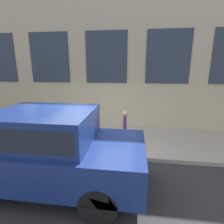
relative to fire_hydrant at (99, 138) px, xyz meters
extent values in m
plane|color=#2D2D30|center=(-0.46, 0.11, -0.51)|extent=(80.00, 80.00, 0.00)
cube|color=#A8A093|center=(0.99, 0.11, -0.45)|extent=(2.89, 60.00, 0.13)
cube|color=#C6B793|center=(2.58, 0.11, 3.10)|extent=(0.30, 40.00, 7.22)
cube|color=#2D3847|center=(2.41, -2.46, 2.68)|extent=(0.03, 1.79, 2.15)
cube|color=#2D3847|center=(2.41, 0.11, 2.68)|extent=(0.03, 1.79, 2.15)
cube|color=#2D3847|center=(2.41, 2.69, 2.68)|extent=(0.03, 1.79, 2.15)
cylinder|color=#2D7260|center=(0.00, 0.00, -0.36)|extent=(0.33, 0.33, 0.04)
cylinder|color=#2D7260|center=(0.00, 0.00, -0.07)|extent=(0.25, 0.25, 0.62)
sphere|color=#2C5D50|center=(0.00, 0.00, 0.24)|extent=(0.26, 0.26, 0.26)
cylinder|color=black|center=(0.00, 0.00, 0.32)|extent=(0.09, 0.09, 0.10)
cylinder|color=#2D7260|center=(0.00, -0.17, 0.00)|extent=(0.09, 0.10, 0.09)
cylinder|color=#2D7260|center=(0.00, 0.17, 0.00)|extent=(0.09, 0.10, 0.09)
cylinder|color=#726651|center=(0.43, -0.84, -0.09)|extent=(0.08, 0.08, 0.58)
cylinder|color=#726651|center=(0.55, -0.84, -0.09)|extent=(0.08, 0.08, 0.58)
cube|color=#72288C|center=(0.49, -0.84, 0.41)|extent=(0.16, 0.11, 0.44)
cylinder|color=#72288C|center=(0.38, -0.84, 0.42)|extent=(0.07, 0.07, 0.41)
cylinder|color=#72288C|center=(0.61, -0.84, 0.42)|extent=(0.07, 0.07, 0.41)
sphere|color=tan|center=(0.49, -0.84, 0.73)|extent=(0.19, 0.19, 0.19)
cylinder|color=black|center=(-0.96, 2.19, -0.15)|extent=(0.24, 0.74, 0.74)
cylinder|color=black|center=(-2.70, -0.57, -0.15)|extent=(0.24, 0.74, 0.74)
cylinder|color=black|center=(-0.96, -0.57, -0.15)|extent=(0.24, 0.74, 0.74)
cube|color=navy|center=(-1.83, 0.81, 0.25)|extent=(1.98, 4.44, 0.79)
cube|color=navy|center=(-1.83, 0.81, 1.00)|extent=(1.74, 2.13, 0.70)
cube|color=#1E232D|center=(-1.83, 0.81, 1.00)|extent=(1.75, 1.96, 0.45)
camera|label=1|loc=(-5.30, -1.16, 2.26)|focal=28.00mm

